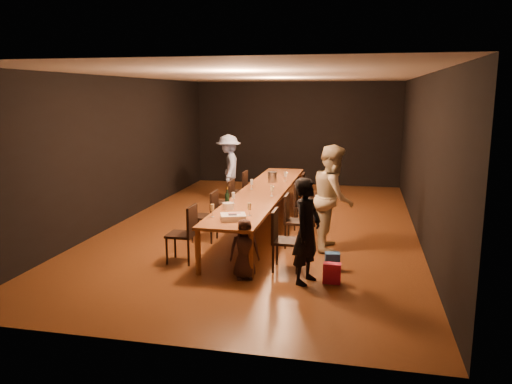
% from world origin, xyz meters
% --- Properties ---
extents(ground, '(10.00, 10.00, 0.00)m').
position_xyz_m(ground, '(0.00, 0.00, 0.00)').
color(ground, '#492312').
rests_on(ground, ground).
extents(room_shell, '(6.04, 10.04, 3.02)m').
position_xyz_m(room_shell, '(0.00, 0.00, 2.08)').
color(room_shell, black).
rests_on(room_shell, ground).
extents(table, '(0.90, 6.00, 0.75)m').
position_xyz_m(table, '(0.00, 0.00, 0.70)').
color(table, brown).
rests_on(table, ground).
extents(chair_right_0, '(0.42, 0.42, 0.93)m').
position_xyz_m(chair_right_0, '(0.85, -2.40, 0.47)').
color(chair_right_0, black).
rests_on(chair_right_0, ground).
extents(chair_right_1, '(0.42, 0.42, 0.93)m').
position_xyz_m(chair_right_1, '(0.85, -1.20, 0.47)').
color(chair_right_1, black).
rests_on(chair_right_1, ground).
extents(chair_right_2, '(0.42, 0.42, 0.93)m').
position_xyz_m(chair_right_2, '(0.85, 0.00, 0.47)').
color(chair_right_2, black).
rests_on(chair_right_2, ground).
extents(chair_right_3, '(0.42, 0.42, 0.93)m').
position_xyz_m(chair_right_3, '(0.85, 1.20, 0.47)').
color(chair_right_3, black).
rests_on(chair_right_3, ground).
extents(chair_left_0, '(0.42, 0.42, 0.93)m').
position_xyz_m(chair_left_0, '(-0.85, -2.40, 0.47)').
color(chair_left_0, black).
rests_on(chair_left_0, ground).
extents(chair_left_1, '(0.42, 0.42, 0.93)m').
position_xyz_m(chair_left_1, '(-0.85, -1.20, 0.47)').
color(chair_left_1, black).
rests_on(chair_left_1, ground).
extents(chair_left_2, '(0.42, 0.42, 0.93)m').
position_xyz_m(chair_left_2, '(-0.85, 0.00, 0.47)').
color(chair_left_2, black).
rests_on(chair_left_2, ground).
extents(chair_left_3, '(0.42, 0.42, 0.93)m').
position_xyz_m(chair_left_3, '(-0.85, 1.20, 0.47)').
color(chair_left_3, black).
rests_on(chair_left_3, ground).
extents(woman_birthday, '(0.53, 0.64, 1.51)m').
position_xyz_m(woman_birthday, '(1.20, -2.86, 0.76)').
color(woman_birthday, black).
rests_on(woman_birthday, ground).
extents(woman_tan, '(0.74, 0.92, 1.81)m').
position_xyz_m(woman_tan, '(1.46, -1.17, 0.91)').
color(woman_tan, beige).
rests_on(woman_tan, ground).
extents(man_blue, '(0.89, 1.20, 1.65)m').
position_xyz_m(man_blue, '(-1.38, 2.43, 0.82)').
color(man_blue, '#97AFE9').
rests_on(man_blue, ground).
extents(child, '(0.50, 0.40, 0.89)m').
position_xyz_m(child, '(0.30, -2.89, 0.44)').
color(child, '#3E2823').
rests_on(child, ground).
extents(gift_bag_red, '(0.25, 0.14, 0.29)m').
position_xyz_m(gift_bag_red, '(1.57, -2.83, 0.15)').
color(gift_bag_red, '#DA204C').
rests_on(gift_bag_red, ground).
extents(gift_bag_blue, '(0.24, 0.18, 0.28)m').
position_xyz_m(gift_bag_blue, '(1.54, -2.30, 0.14)').
color(gift_bag_blue, '#265AA6').
rests_on(gift_bag_blue, ground).
extents(birthday_cake, '(0.46, 0.41, 0.09)m').
position_xyz_m(birthday_cake, '(0.02, -2.44, 0.79)').
color(birthday_cake, white).
rests_on(birthday_cake, table).
extents(plate_stack, '(0.25, 0.25, 0.11)m').
position_xyz_m(plate_stack, '(-0.25, -1.76, 0.80)').
color(plate_stack, white).
rests_on(plate_stack, table).
extents(champagne_bottle, '(0.09, 0.09, 0.32)m').
position_xyz_m(champagne_bottle, '(-0.34, -1.47, 0.91)').
color(champagne_bottle, black).
rests_on(champagne_bottle, table).
extents(ice_bucket, '(0.22, 0.22, 0.22)m').
position_xyz_m(ice_bucket, '(0.00, 0.99, 0.86)').
color(ice_bucket, '#A3A3A7').
rests_on(ice_bucket, table).
extents(wineglass_0, '(0.06, 0.06, 0.21)m').
position_xyz_m(wineglass_0, '(-0.35, -2.33, 0.85)').
color(wineglass_0, beige).
rests_on(wineglass_0, table).
extents(wineglass_1, '(0.06, 0.06, 0.21)m').
position_xyz_m(wineglass_1, '(0.20, -2.13, 0.85)').
color(wineglass_1, beige).
rests_on(wineglass_1, table).
extents(wineglass_2, '(0.06, 0.06, 0.21)m').
position_xyz_m(wineglass_2, '(-0.27, -1.34, 0.85)').
color(wineglass_2, silver).
rests_on(wineglass_2, table).
extents(wineglass_3, '(0.06, 0.06, 0.21)m').
position_xyz_m(wineglass_3, '(0.27, -0.54, 0.85)').
color(wineglass_3, beige).
rests_on(wineglass_3, table).
extents(wineglass_4, '(0.06, 0.06, 0.21)m').
position_xyz_m(wineglass_4, '(-0.25, 0.06, 0.85)').
color(wineglass_4, silver).
rests_on(wineglass_4, table).
extents(wineglass_5, '(0.06, 0.06, 0.21)m').
position_xyz_m(wineglass_5, '(0.27, 1.14, 0.85)').
color(wineglass_5, silver).
rests_on(wineglass_5, table).
extents(tealight_near, '(0.05, 0.05, 0.03)m').
position_xyz_m(tealight_near, '(0.15, -2.25, 0.77)').
color(tealight_near, '#B2B7B2').
rests_on(tealight_near, table).
extents(tealight_mid, '(0.05, 0.05, 0.03)m').
position_xyz_m(tealight_mid, '(0.15, 0.26, 0.77)').
color(tealight_mid, '#B2B7B2').
rests_on(tealight_mid, table).
extents(tealight_far, '(0.05, 0.05, 0.03)m').
position_xyz_m(tealight_far, '(0.15, 2.13, 0.77)').
color(tealight_far, '#B2B7B2').
rests_on(tealight_far, table).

